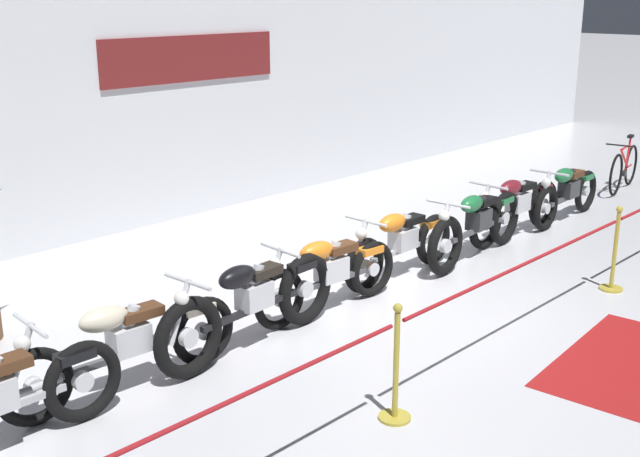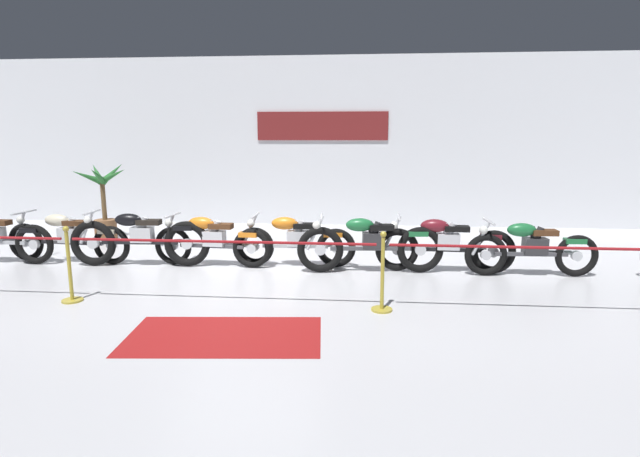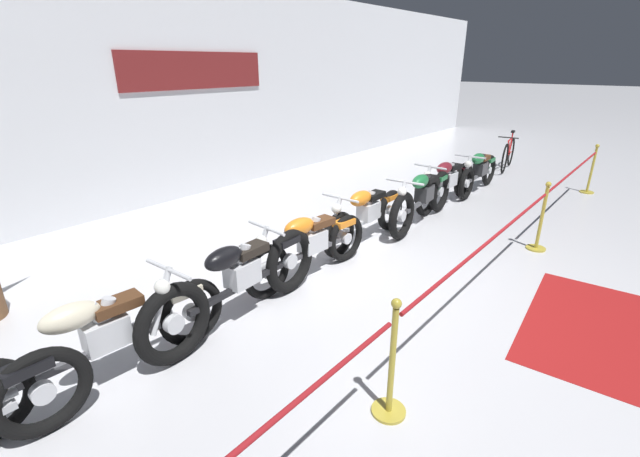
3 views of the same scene
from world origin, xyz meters
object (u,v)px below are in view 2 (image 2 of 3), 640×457
object	(u,v)px
motorcycle_green_7	(531,248)
motorcycle_green_5	(370,244)
motorcycle_cream_1	(67,237)
stanchion_far_left	(109,249)
potted_palm_left_of_row	(104,204)
motorcycle_maroon_6	(444,245)
motorcycle_orange_3	(211,240)
stanchion_mid_right	(382,284)
motorcycle_orange_4	(295,241)
stanchion_mid_left	(70,276)
motorcycle_black_2	(139,239)
floor_banner	(224,336)

from	to	relation	value
motorcycle_green_7	motorcycle_green_5	bearing A→B (deg)	-179.77
motorcycle_cream_1	stanchion_far_left	distance (m)	2.82
potted_palm_left_of_row	motorcycle_maroon_6	bearing A→B (deg)	-17.20
motorcycle_orange_3	motorcycle_maroon_6	xyz separation A→B (m)	(3.99, -0.05, 0.00)
motorcycle_cream_1	stanchion_mid_right	distance (m)	5.92
motorcycle_green_5	motorcycle_maroon_6	distance (m)	1.24
motorcycle_green_5	motorcycle_maroon_6	bearing A→B (deg)	5.78
motorcycle_orange_4	motorcycle_green_7	size ratio (longest dim) A/B	0.99
motorcycle_orange_3	stanchion_mid_left	bearing A→B (deg)	-123.47
stanchion_mid_left	stanchion_mid_right	distance (m)	4.24
motorcycle_orange_4	motorcycle_cream_1	bearing A→B (deg)	-178.89
motorcycle_maroon_6	potted_palm_left_of_row	distance (m)	7.39
motorcycle_green_7	stanchion_mid_left	size ratio (longest dim) A/B	2.03
motorcycle_orange_3	stanchion_mid_left	size ratio (longest dim) A/B	2.00
motorcycle_black_2	motorcycle_orange_4	bearing A→B (deg)	4.47
motorcycle_cream_1	motorcycle_green_5	size ratio (longest dim) A/B	0.98
floor_banner	motorcycle_green_5	bearing A→B (deg)	54.98
motorcycle_orange_3	potted_palm_left_of_row	size ratio (longest dim) A/B	1.23
motorcycle_black_2	floor_banner	bearing A→B (deg)	-51.70
motorcycle_orange_4	motorcycle_orange_3	bearing A→B (deg)	-175.80
motorcycle_orange_4	stanchion_mid_right	bearing A→B (deg)	-56.11
floor_banner	stanchion_far_left	bearing A→B (deg)	146.45
motorcycle_cream_1	motorcycle_green_5	bearing A→B (deg)	-2.17
stanchion_mid_right	motorcycle_green_5	bearing A→B (deg)	94.37
potted_palm_left_of_row	stanchion_mid_right	distance (m)	7.28
potted_palm_left_of_row	motorcycle_orange_4	bearing A→B (deg)	-24.13
motorcycle_black_2	motorcycle_orange_3	xyz separation A→B (m)	(1.25, 0.10, -0.02)
motorcycle_cream_1	stanchion_mid_right	world-z (taller)	stanchion_mid_right
motorcycle_cream_1	floor_banner	xyz separation A→B (m)	(3.73, -3.08, -0.46)
stanchion_mid_left	motorcycle_orange_4	bearing A→B (deg)	37.45
motorcycle_black_2	stanchion_mid_left	xyz separation A→B (m)	(-0.10, -1.93, -0.13)
motorcycle_green_5	motorcycle_orange_4	bearing A→B (deg)	167.66
motorcycle_green_5	stanchion_mid_left	distance (m)	4.50
motorcycle_black_2	stanchion_far_left	world-z (taller)	stanchion_far_left
stanchion_far_left	floor_banner	bearing A→B (deg)	-28.79
stanchion_far_left	motorcycle_orange_3	bearing A→B (deg)	69.55
motorcycle_maroon_6	motorcycle_green_7	xyz separation A→B (m)	(1.36, -0.11, -0.00)
motorcycle_green_5	floor_banner	size ratio (longest dim) A/B	1.11
motorcycle_black_2	motorcycle_orange_4	distance (m)	2.71
motorcycle_green_5	stanchion_far_left	size ratio (longest dim) A/B	0.20
potted_palm_left_of_row	stanchion_mid_right	xyz separation A→B (m)	(5.96, -4.17, -0.41)
motorcycle_green_5	stanchion_mid_right	xyz separation A→B (m)	(0.14, -1.86, -0.12)
potted_palm_left_of_row	motorcycle_green_5	bearing A→B (deg)	-21.64
floor_banner	motorcycle_black_2	bearing A→B (deg)	123.53
motorcycle_green_7	stanchion_far_left	world-z (taller)	stanchion_far_left
motorcycle_orange_3	potted_palm_left_of_row	distance (m)	3.75
stanchion_mid_left	motorcycle_cream_1	bearing A→B (deg)	122.26
motorcycle_black_2	motorcycle_orange_3	size ratio (longest dim) A/B	1.16
motorcycle_maroon_6	stanchion_far_left	xyz separation A→B (m)	(-4.75, -1.99, 0.29)
motorcycle_cream_1	motorcycle_orange_4	xyz separation A→B (m)	(4.11, 0.08, -0.01)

